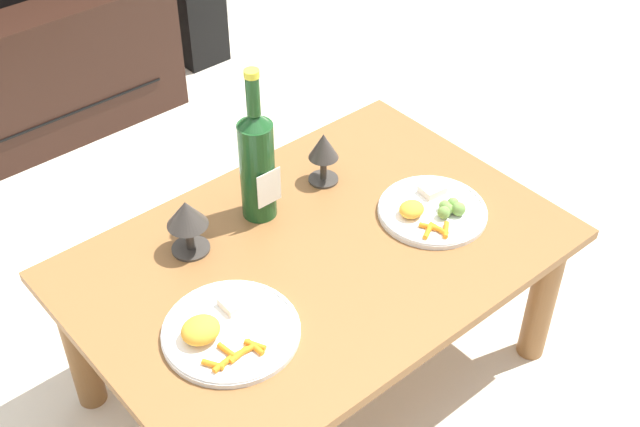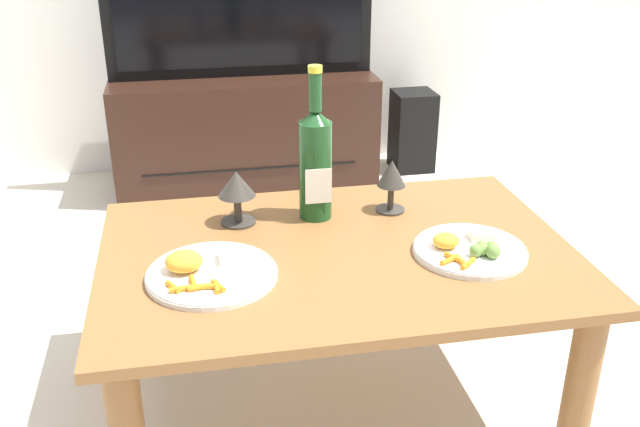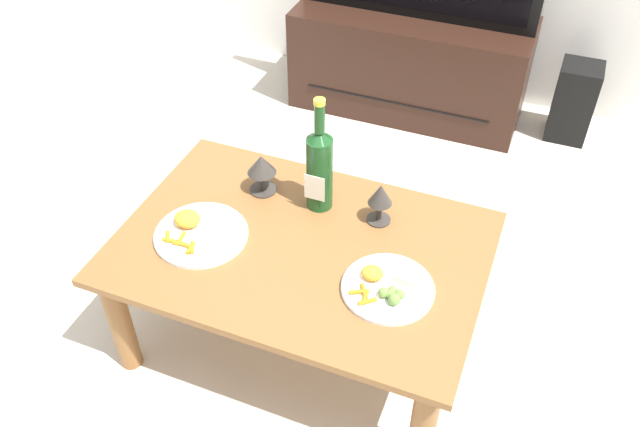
{
  "view_description": "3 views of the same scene",
  "coord_description": "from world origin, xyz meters",
  "px_view_note": "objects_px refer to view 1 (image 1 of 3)",
  "views": [
    {
      "loc": [
        -0.9,
        -1.07,
        1.71
      ],
      "look_at": [
        0.03,
        0.03,
        0.51
      ],
      "focal_mm": 47.04,
      "sensor_mm": 36.0,
      "label": 1
    },
    {
      "loc": [
        -0.32,
        -1.43,
        1.19
      ],
      "look_at": [
        -0.03,
        0.08,
        0.49
      ],
      "focal_mm": 39.95,
      "sensor_mm": 36.0,
      "label": 2
    },
    {
      "loc": [
        0.58,
        -1.3,
        1.81
      ],
      "look_at": [
        0.03,
        0.08,
        0.5
      ],
      "focal_mm": 37.27,
      "sensor_mm": 36.0,
      "label": 3
    }
  ],
  "objects_px": {
    "dining_table": "(317,274)",
    "wine_bottle": "(257,161)",
    "goblet_left": "(187,217)",
    "goblet_right": "(323,149)",
    "dinner_plate_right": "(432,210)",
    "tv_stand": "(13,73)",
    "dinner_plate_left": "(227,330)",
    "floor_speaker": "(196,17)"
  },
  "relations": [
    {
      "from": "dining_table",
      "to": "dinner_plate_right",
      "type": "distance_m",
      "value": 0.31
    },
    {
      "from": "floor_speaker",
      "to": "dinner_plate_right",
      "type": "bearing_deg",
      "value": -104.16
    },
    {
      "from": "dining_table",
      "to": "wine_bottle",
      "type": "relative_size",
      "value": 2.81
    },
    {
      "from": "tv_stand",
      "to": "floor_speaker",
      "type": "distance_m",
      "value": 0.77
    },
    {
      "from": "dining_table",
      "to": "tv_stand",
      "type": "height_order",
      "value": "tv_stand"
    },
    {
      "from": "goblet_left",
      "to": "goblet_right",
      "type": "xyz_separation_m",
      "value": [
        0.39,
        0.0,
        -0.0
      ]
    },
    {
      "from": "goblet_right",
      "to": "goblet_left",
      "type": "bearing_deg",
      "value": 180.0
    },
    {
      "from": "goblet_right",
      "to": "dining_table",
      "type": "bearing_deg",
      "value": -133.6
    },
    {
      "from": "dining_table",
      "to": "dinner_plate_left",
      "type": "xyz_separation_m",
      "value": [
        -0.3,
        -0.07,
        0.09
      ]
    },
    {
      "from": "wine_bottle",
      "to": "goblet_left",
      "type": "distance_m",
      "value": 0.21
    },
    {
      "from": "tv_stand",
      "to": "dinner_plate_left",
      "type": "distance_m",
      "value": 1.62
    },
    {
      "from": "tv_stand",
      "to": "dinner_plate_left",
      "type": "xyz_separation_m",
      "value": [
        -0.22,
        -1.59,
        0.2
      ]
    },
    {
      "from": "goblet_left",
      "to": "wine_bottle",
      "type": "bearing_deg",
      "value": 0.52
    },
    {
      "from": "dining_table",
      "to": "dinner_plate_right",
      "type": "xyz_separation_m",
      "value": [
        0.29,
        -0.08,
        0.09
      ]
    },
    {
      "from": "tv_stand",
      "to": "wine_bottle",
      "type": "bearing_deg",
      "value": -87.21
    },
    {
      "from": "wine_bottle",
      "to": "goblet_right",
      "type": "xyz_separation_m",
      "value": [
        0.2,
        -0.0,
        -0.06
      ]
    },
    {
      "from": "tv_stand",
      "to": "goblet_left",
      "type": "distance_m",
      "value": 1.36
    },
    {
      "from": "floor_speaker",
      "to": "dinner_plate_right",
      "type": "distance_m",
      "value": 1.7
    },
    {
      "from": "dinner_plate_left",
      "to": "goblet_left",
      "type": "bearing_deg",
      "value": 71.85
    },
    {
      "from": "dinner_plate_right",
      "to": "dining_table",
      "type": "bearing_deg",
      "value": 165.12
    },
    {
      "from": "dining_table",
      "to": "wine_bottle",
      "type": "xyz_separation_m",
      "value": [
        -0.02,
        0.19,
        0.23
      ]
    },
    {
      "from": "goblet_left",
      "to": "dinner_plate_left",
      "type": "relative_size",
      "value": 0.49
    },
    {
      "from": "dining_table",
      "to": "floor_speaker",
      "type": "xyz_separation_m",
      "value": [
        0.69,
        1.56,
        -0.17
      ]
    },
    {
      "from": "goblet_left",
      "to": "dinner_plate_left",
      "type": "xyz_separation_m",
      "value": [
        -0.09,
        -0.26,
        -0.08
      ]
    },
    {
      "from": "floor_speaker",
      "to": "goblet_left",
      "type": "xyz_separation_m",
      "value": [
        -0.9,
        -1.37,
        0.34
      ]
    },
    {
      "from": "floor_speaker",
      "to": "wine_bottle",
      "type": "xyz_separation_m",
      "value": [
        -0.71,
        -1.37,
        0.4
      ]
    },
    {
      "from": "goblet_right",
      "to": "dinner_plate_left",
      "type": "relative_size",
      "value": 0.49
    },
    {
      "from": "floor_speaker",
      "to": "goblet_right",
      "type": "distance_m",
      "value": 1.5
    },
    {
      "from": "goblet_left",
      "to": "dinner_plate_right",
      "type": "height_order",
      "value": "goblet_left"
    },
    {
      "from": "tv_stand",
      "to": "goblet_left",
      "type": "relative_size",
      "value": 7.96
    },
    {
      "from": "tv_stand",
      "to": "dinner_plate_right",
      "type": "xyz_separation_m",
      "value": [
        0.37,
        -1.59,
        0.2
      ]
    },
    {
      "from": "dining_table",
      "to": "tv_stand",
      "type": "bearing_deg",
      "value": 93.06
    },
    {
      "from": "dining_table",
      "to": "floor_speaker",
      "type": "distance_m",
      "value": 1.71
    },
    {
      "from": "goblet_right",
      "to": "dinner_plate_right",
      "type": "bearing_deg",
      "value": -67.37
    },
    {
      "from": "dinner_plate_left",
      "to": "dinner_plate_right",
      "type": "xyz_separation_m",
      "value": [
        0.59,
        -0.0,
        -0.0
      ]
    },
    {
      "from": "wine_bottle",
      "to": "goblet_left",
      "type": "bearing_deg",
      "value": -179.48
    },
    {
      "from": "goblet_left",
      "to": "dining_table",
      "type": "bearing_deg",
      "value": -41.58
    },
    {
      "from": "dinner_plate_right",
      "to": "wine_bottle",
      "type": "bearing_deg",
      "value": 138.92
    },
    {
      "from": "dining_table",
      "to": "goblet_left",
      "type": "height_order",
      "value": "goblet_left"
    },
    {
      "from": "wine_bottle",
      "to": "goblet_right",
      "type": "distance_m",
      "value": 0.21
    },
    {
      "from": "dinner_plate_left",
      "to": "dinner_plate_right",
      "type": "distance_m",
      "value": 0.59
    },
    {
      "from": "goblet_left",
      "to": "goblet_right",
      "type": "relative_size",
      "value": 0.99
    }
  ]
}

